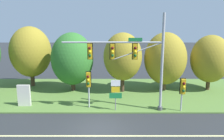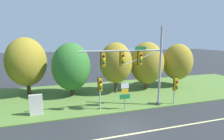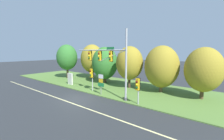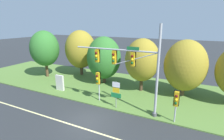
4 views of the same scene
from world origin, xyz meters
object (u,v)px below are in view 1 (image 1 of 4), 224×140
(tree_behind_signpost, at_px, (72,59))
(tree_right_far, at_px, (210,59))
(traffic_signal_mast, at_px, (132,57))
(pedestrian_signal_near_kerb, at_px, (183,88))
(tree_left_of_mast, at_px, (30,52))
(info_kiosk, at_px, (24,96))
(tree_tall_centre, at_px, (165,59))
(pedestrian_signal_further_along, at_px, (88,82))
(tree_mid_verge, at_px, (122,57))
(route_sign_post, at_px, (115,92))

(tree_behind_signpost, height_order, tree_right_far, tree_behind_signpost)
(traffic_signal_mast, distance_m, tree_behind_signpost, 8.35)
(pedestrian_signal_near_kerb, xyz_separation_m, tree_behind_signpost, (-10.00, 6.19, 1.46))
(tree_right_far, bearing_deg, pedestrian_signal_near_kerb, -127.49)
(tree_left_of_mast, height_order, info_kiosk, tree_left_of_mast)
(tree_tall_centre, xyz_separation_m, info_kiosk, (-13.51, -5.03, -2.52))
(tree_left_of_mast, bearing_deg, info_kiosk, -76.27)
(tree_right_far, bearing_deg, tree_left_of_mast, 175.41)
(tree_behind_signpost, bearing_deg, tree_right_far, 0.78)
(pedestrian_signal_further_along, distance_m, tree_mid_verge, 5.96)
(pedestrian_signal_near_kerb, relative_size, tree_right_far, 0.47)
(traffic_signal_mast, relative_size, route_sign_post, 3.08)
(pedestrian_signal_near_kerb, relative_size, tree_left_of_mast, 0.41)
(traffic_signal_mast, bearing_deg, pedestrian_signal_further_along, 172.88)
(tree_left_of_mast, relative_size, tree_mid_verge, 1.10)
(pedestrian_signal_near_kerb, height_order, pedestrian_signal_further_along, pedestrian_signal_further_along)
(tree_mid_verge, relative_size, tree_tall_centre, 1.00)
(route_sign_post, relative_size, tree_mid_verge, 0.42)
(traffic_signal_mast, distance_m, tree_right_far, 10.91)
(tree_mid_verge, bearing_deg, info_kiosk, -153.99)
(pedestrian_signal_further_along, bearing_deg, info_kiosk, 174.52)
(route_sign_post, relative_size, tree_tall_centre, 0.42)
(tree_left_of_mast, height_order, tree_right_far, tree_left_of_mast)
(route_sign_post, xyz_separation_m, tree_behind_signpost, (-4.56, 5.91, 1.82))
(pedestrian_signal_further_along, xyz_separation_m, info_kiosk, (-5.76, 0.55, -1.38))
(tree_mid_verge, relative_size, info_kiosk, 3.32)
(tree_tall_centre, distance_m, tree_right_far, 4.87)
(tree_left_of_mast, height_order, tree_mid_verge, tree_left_of_mast)
(tree_mid_verge, bearing_deg, tree_left_of_mast, 167.58)
(route_sign_post, relative_size, tree_behind_signpost, 0.42)
(tree_behind_signpost, distance_m, tree_mid_verge, 5.42)
(pedestrian_signal_further_along, relative_size, tree_tall_centre, 0.51)
(traffic_signal_mast, bearing_deg, tree_right_far, 33.77)
(pedestrian_signal_near_kerb, xyz_separation_m, tree_mid_verge, (-4.62, 5.69, 1.76))
(tree_left_of_mast, xyz_separation_m, tree_tall_centre, (15.13, -1.60, -0.54))
(tree_left_of_mast, distance_m, info_kiosk, 7.49)
(pedestrian_signal_near_kerb, bearing_deg, traffic_signal_mast, 175.05)
(route_sign_post, bearing_deg, tree_behind_signpost, 127.66)
(tree_left_of_mast, relative_size, info_kiosk, 3.64)
(pedestrian_signal_near_kerb, relative_size, info_kiosk, 1.49)
(pedestrian_signal_near_kerb, xyz_separation_m, tree_right_far, (4.90, 6.39, 1.43))
(pedestrian_signal_further_along, distance_m, tree_right_far, 13.85)
(tree_tall_centre, bearing_deg, pedestrian_signal_further_along, -144.23)
(tree_behind_signpost, bearing_deg, tree_tall_centre, 1.18)
(tree_behind_signpost, height_order, tree_tall_centre, tree_tall_centre)
(pedestrian_signal_near_kerb, height_order, tree_behind_signpost, tree_behind_signpost)
(tree_mid_verge, bearing_deg, pedestrian_signal_further_along, -122.48)
(pedestrian_signal_near_kerb, bearing_deg, tree_behind_signpost, 148.27)
(tree_mid_verge, xyz_separation_m, tree_right_far, (9.52, 0.70, -0.33))
(traffic_signal_mast, height_order, pedestrian_signal_further_along, traffic_signal_mast)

